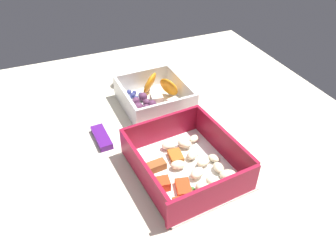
{
  "coord_description": "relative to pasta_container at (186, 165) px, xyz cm",
  "views": [
    {
      "loc": [
        -47.02,
        18.59,
        42.78
      ],
      "look_at": [
        -0.9,
        -0.75,
        4.0
      ],
      "focal_mm": 35.39,
      "sensor_mm": 36.0,
      "label": 1
    }
  ],
  "objects": [
    {
      "name": "fruit_bowl",
      "position": [
        21.28,
        -2.41,
        0.13
      ],
      "size": [
        15.12,
        13.94,
        5.94
      ],
      "rotation": [
        0.0,
        0.0,
        0.03
      ],
      "color": "white",
      "rests_on": "table_surface"
    },
    {
      "name": "paper_cup_liner",
      "position": [
        32.18,
        2.06,
        -0.74
      ],
      "size": [
        3.45,
        3.45,
        2.05
      ],
      "primitive_type": "cylinder",
      "color": "white",
      "rests_on": "table_surface"
    },
    {
      "name": "pasta_container",
      "position": [
        0.0,
        0.0,
        0.0
      ],
      "size": [
        19.67,
        17.56,
        5.79
      ],
      "rotation": [
        0.0,
        0.0,
        0.09
      ],
      "color": "white",
      "rests_on": "table_surface"
    },
    {
      "name": "candy_bar",
      "position": [
        14.06,
        11.14,
        -1.16
      ],
      "size": [
        7.12,
        2.78,
        1.2
      ],
      "primitive_type": "cube",
      "rotation": [
        0.0,
        0.0,
        0.05
      ],
      "color": "#51197A",
      "rests_on": "table_surface"
    },
    {
      "name": "table_surface",
      "position": [
        11.66,
        -0.41,
        -2.76
      ],
      "size": [
        80.0,
        80.0,
        2.0
      ],
      "primitive_type": "cube",
      "color": "beige",
      "rests_on": "ground"
    }
  ]
}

